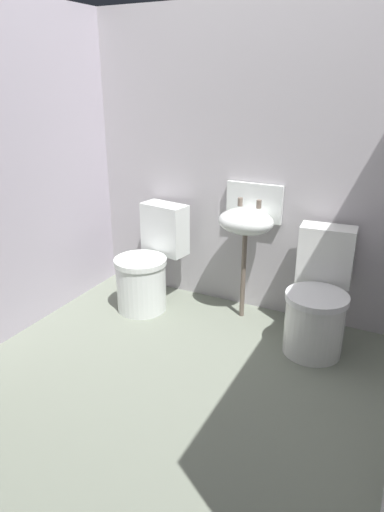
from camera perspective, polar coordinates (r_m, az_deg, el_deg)
ground_plane at (r=2.87m, az=-2.63°, el=-15.75°), size 2.86×2.64×0.08m
wall_back at (r=3.41m, az=6.94°, el=11.15°), size 2.86×0.10×2.19m
wall_left at (r=3.25m, az=-22.36°, el=9.22°), size 0.10×2.44×2.19m
toilet_left at (r=3.55m, az=-5.48°, el=-1.40°), size 0.47×0.64×0.78m
toilet_right at (r=3.11m, az=15.48°, el=-5.62°), size 0.43×0.62×0.78m
sink at (r=3.26m, az=6.91°, el=4.52°), size 0.42×0.35×0.99m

